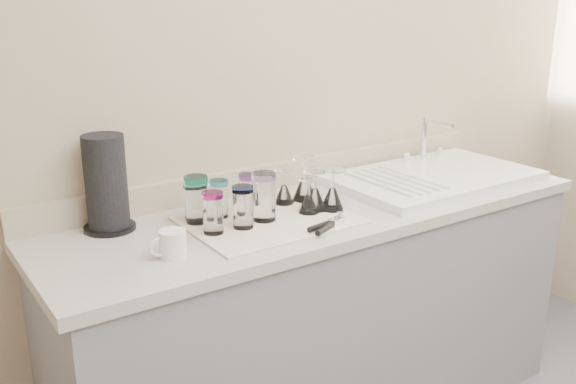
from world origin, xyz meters
TOP-DOWN VIEW (x-y plane):
  - counter_unit at (0.00, 1.20)m, footprint 2.06×0.62m
  - sink_unit at (0.55, 1.20)m, footprint 0.82×0.50m
  - dish_towel at (-0.25, 1.18)m, footprint 0.55×0.42m
  - tumbler_teal at (-0.46, 1.29)m, footprint 0.08×0.08m
  - tumbler_cyan at (-0.38, 1.29)m, footprint 0.06×0.06m
  - tumbler_purple at (-0.27, 1.28)m, footprint 0.07×0.07m
  - tumbler_magenta at (-0.47, 1.17)m, footprint 0.07×0.07m
  - tumbler_blue at (-0.36, 1.16)m, footprint 0.07×0.07m
  - tumbler_lavender at (-0.27, 1.18)m, footprint 0.08×0.08m
  - tumbler_extra at (-0.46, 1.33)m, footprint 0.06×0.06m
  - goblet_back_left at (-0.12, 1.29)m, footprint 0.07×0.07m
  - goblet_back_right at (-0.03, 1.28)m, footprint 0.09×0.09m
  - goblet_front_left at (-0.10, 1.16)m, footprint 0.07×0.07m
  - goblet_front_right at (-0.02, 1.14)m, footprint 0.08×0.08m
  - goblet_extra at (-0.07, 1.17)m, footprint 0.08×0.08m
  - can_opener at (-0.14, 1.00)m, footprint 0.16×0.09m
  - white_mug at (-0.65, 1.08)m, footprint 0.11×0.08m
  - paper_towel_roll at (-0.72, 1.40)m, footprint 0.17×0.17m

SIDE VIEW (x-z plane):
  - counter_unit at x=0.00m, z-range 0.00..0.90m
  - dish_towel at x=-0.25m, z-range 0.90..0.91m
  - can_opener at x=-0.14m, z-range 0.91..0.93m
  - sink_unit at x=0.55m, z-range 0.81..1.03m
  - white_mug at x=-0.65m, z-range 0.90..0.98m
  - goblet_front_left at x=-0.10m, z-range 0.89..1.01m
  - goblet_back_left at x=-0.12m, z-range 0.89..1.01m
  - goblet_extra at x=-0.07m, z-range 0.88..1.03m
  - goblet_front_right at x=-0.02m, z-range 0.88..1.03m
  - goblet_back_right at x=-0.03m, z-range 0.88..1.04m
  - tumbler_extra at x=-0.46m, z-range 0.91..1.03m
  - tumbler_cyan at x=-0.38m, z-range 0.91..1.04m
  - tumbler_purple at x=-0.27m, z-range 0.91..1.04m
  - tumbler_magenta at x=-0.47m, z-range 0.91..1.04m
  - tumbler_blue at x=-0.36m, z-range 0.91..1.05m
  - tumbler_teal at x=-0.46m, z-range 0.91..1.07m
  - tumbler_lavender at x=-0.27m, z-range 0.91..1.07m
  - paper_towel_roll at x=-0.72m, z-range 0.90..1.21m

